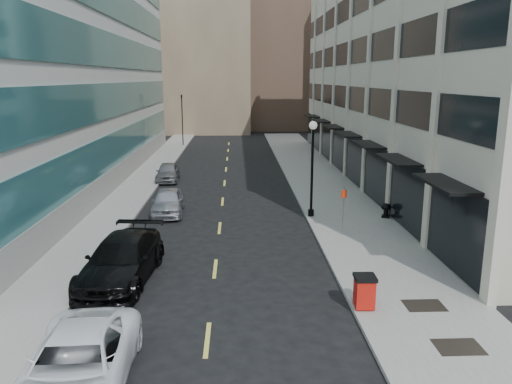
{
  "coord_description": "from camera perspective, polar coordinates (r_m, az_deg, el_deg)",
  "views": [
    {
      "loc": [
        0.98,
        -12.33,
        8.06
      ],
      "look_at": [
        1.86,
        10.4,
        2.84
      ],
      "focal_mm": 35.0,
      "sensor_mm": 36.0,
      "label": 1
    }
  ],
  "objects": [
    {
      "name": "grate_far",
      "position": [
        19.14,
        18.67,
        -12.18
      ],
      "size": [
        1.4,
        1.0,
        0.01
      ],
      "primitive_type": "cube",
      "color": "black",
      "rests_on": "sidewalk_right"
    },
    {
      "name": "skyline_tan_far",
      "position": [
        91.61,
        -12.03,
        14.49
      ],
      "size": [
        12.0,
        14.0,
        22.0
      ],
      "primitive_type": "cube",
      "color": "#887759",
      "rests_on": "ground"
    },
    {
      "name": "sidewalk_right",
      "position": [
        33.93,
        8.91,
        -0.84
      ],
      "size": [
        5.0,
        80.0,
        0.15
      ],
      "primitive_type": "cube",
      "color": "gray",
      "rests_on": "ground"
    },
    {
      "name": "trash_bin",
      "position": [
        18.16,
        12.28,
        -10.95
      ],
      "size": [
        0.76,
        0.85,
        1.21
      ],
      "rotation": [
        0.0,
        0.0,
        -0.03
      ],
      "color": "#B7140C",
      "rests_on": "sidewalk_right"
    },
    {
      "name": "car_grey_sedan",
      "position": [
        40.38,
        -10.04,
        2.27
      ],
      "size": [
        1.87,
        4.32,
        1.45
      ],
      "primitive_type": "imported",
      "rotation": [
        0.0,
        0.0,
        0.04
      ],
      "color": "slate",
      "rests_on": "ground"
    },
    {
      "name": "sidewalk_left",
      "position": [
        34.13,
        -14.83,
        -1.04
      ],
      "size": [
        3.0,
        80.0,
        0.15
      ],
      "primitive_type": "cube",
      "color": "gray",
      "rests_on": "ground"
    },
    {
      "name": "lamppost",
      "position": [
        28.75,
        6.45,
        3.67
      ],
      "size": [
        0.47,
        0.47,
        5.66
      ],
      "color": "black",
      "rests_on": "sidewalk_right"
    },
    {
      "name": "building_left",
      "position": [
        42.86,
        -26.36,
        14.22
      ],
      "size": [
        16.14,
        46.0,
        20.0
      ],
      "color": "beige",
      "rests_on": "ground"
    },
    {
      "name": "road_centerline",
      "position": [
        30.43,
        -4.0,
        -2.45
      ],
      "size": [
        0.15,
        68.2,
        0.01
      ],
      "color": "#D8CC4C",
      "rests_on": "ground"
    },
    {
      "name": "ground",
      "position": [
        14.76,
        -6.04,
        -20.24
      ],
      "size": [
        160.0,
        160.0,
        0.0
      ],
      "primitive_type": "plane",
      "color": "black",
      "rests_on": "ground"
    },
    {
      "name": "car_black_pickup",
      "position": [
        21.01,
        -15.1,
        -7.49
      ],
      "size": [
        2.98,
        6.3,
        1.78
      ],
      "primitive_type": "imported",
      "rotation": [
        0.0,
        0.0,
        -0.08
      ],
      "color": "black",
      "rests_on": "ground"
    },
    {
      "name": "grate_mid",
      "position": [
        16.85,
        22.13,
        -16.08
      ],
      "size": [
        1.4,
        1.0,
        0.01
      ],
      "primitive_type": "cube",
      "color": "black",
      "rests_on": "sidewalk_right"
    },
    {
      "name": "urn_planter",
      "position": [
        29.82,
        14.65,
        -1.88
      ],
      "size": [
        0.6,
        0.6,
        0.83
      ],
      "rotation": [
        0.0,
        0.0,
        -0.38
      ],
      "color": "black",
      "rests_on": "sidewalk_right"
    },
    {
      "name": "building_right",
      "position": [
        42.44,
        20.43,
        13.41
      ],
      "size": [
        15.3,
        46.5,
        18.25
      ],
      "color": "beige",
      "rests_on": "ground"
    },
    {
      "name": "skyline_stone",
      "position": [
        80.18,
        10.34,
        14.11
      ],
      "size": [
        10.0,
        14.0,
        20.0
      ],
      "primitive_type": "cube",
      "color": "beige",
      "rests_on": "ground"
    },
    {
      "name": "car_white_van",
      "position": [
        14.4,
        -19.79,
        -18.19
      ],
      "size": [
        2.9,
        5.85,
        1.6
      ],
      "primitive_type": "imported",
      "rotation": [
        0.0,
        0.0,
        0.05
      ],
      "color": "white",
      "rests_on": "ground"
    },
    {
      "name": "skyline_tan_near",
      "position": [
        80.7,
        -6.03,
        17.08
      ],
      "size": [
        14.0,
        18.0,
        28.0
      ],
      "primitive_type": "cube",
      "color": "#887759",
      "rests_on": "ground"
    },
    {
      "name": "sign_post",
      "position": [
        25.78,
        9.98,
        -1.39
      ],
      "size": [
        0.29,
        0.12,
        2.53
      ],
      "rotation": [
        0.0,
        0.0,
        0.33
      ],
      "color": "slate",
      "rests_on": "sidewalk_right"
    },
    {
      "name": "traffic_signal",
      "position": [
        60.72,
        -8.5,
        10.58
      ],
      "size": [
        0.66,
        0.66,
        6.98
      ],
      "color": "black",
      "rests_on": "ground"
    },
    {
      "name": "car_silver_sedan",
      "position": [
        30.56,
        -10.03,
        -1.08
      ],
      "size": [
        2.05,
        4.59,
        1.53
      ],
      "primitive_type": "imported",
      "rotation": [
        0.0,
        0.0,
        0.05
      ],
      "color": "#9D9EA5",
      "rests_on": "ground"
    },
    {
      "name": "skyline_brown",
      "position": [
        85.09,
        2.65,
        18.95
      ],
      "size": [
        12.0,
        16.0,
        34.0
      ],
      "primitive_type": "cube",
      "color": "brown",
      "rests_on": "ground"
    }
  ]
}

